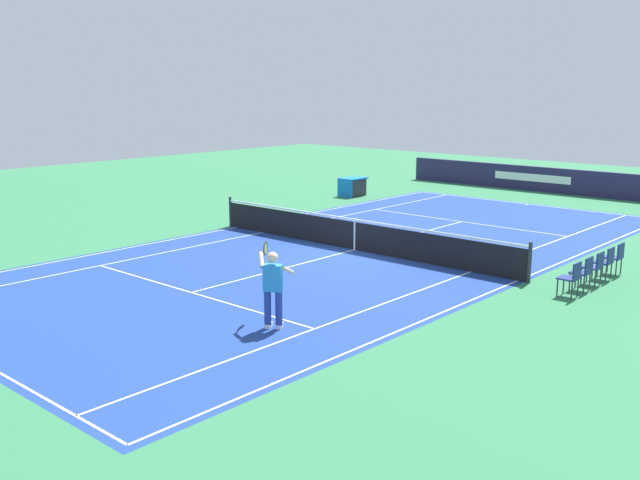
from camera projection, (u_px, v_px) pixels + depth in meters
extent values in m
plane|color=#2D7247|center=(355.00, 250.00, 22.55)|extent=(60.00, 60.00, 0.00)
cube|color=navy|center=(355.00, 250.00, 22.55)|extent=(24.20, 11.40, 0.00)
cube|color=white|center=(528.00, 204.00, 31.23)|extent=(0.05, 11.00, 0.01)
cube|color=white|center=(236.00, 227.00, 26.13)|extent=(23.80, 0.05, 0.01)
cube|color=white|center=(518.00, 281.00, 18.97)|extent=(23.80, 0.05, 0.01)
cube|color=white|center=(263.00, 232.00, 25.22)|extent=(23.80, 0.05, 0.01)
cube|color=white|center=(471.00, 272.00, 19.87)|extent=(23.80, 0.05, 0.01)
cube|color=white|center=(191.00, 292.00, 17.88)|extent=(0.05, 8.22, 0.01)
cube|color=white|center=(462.00, 222.00, 27.22)|extent=(0.05, 8.22, 0.01)
cube|color=white|center=(355.00, 250.00, 22.55)|extent=(12.80, 0.05, 0.01)
cube|color=white|center=(527.00, 205.00, 31.12)|extent=(0.30, 0.05, 0.01)
cylinder|color=#2D2D33|center=(230.00, 212.00, 26.21)|extent=(0.10, 0.10, 1.08)
cylinder|color=#2D2D33|center=(530.00, 263.00, 18.66)|extent=(0.10, 0.10, 1.08)
cube|color=black|center=(355.00, 236.00, 22.46)|extent=(0.02, 11.60, 0.88)
cube|color=white|center=(355.00, 220.00, 22.35)|extent=(0.04, 11.60, 0.06)
cube|color=white|center=(355.00, 236.00, 22.46)|extent=(0.04, 0.06, 0.88)
cube|color=#231E47|center=(568.00, 182.00, 34.03)|extent=(0.24, 17.00, 1.19)
cube|color=white|center=(532.00, 178.00, 35.07)|extent=(0.01, 3.91, 0.36)
cylinder|color=navy|center=(279.00, 308.00, 15.13)|extent=(0.15, 0.15, 0.74)
cube|color=white|center=(280.00, 326.00, 15.27)|extent=(0.30, 0.24, 0.09)
cylinder|color=navy|center=(268.00, 308.00, 15.17)|extent=(0.15, 0.15, 0.74)
cube|color=white|center=(269.00, 325.00, 15.31)|extent=(0.30, 0.24, 0.09)
cube|color=#2884D1|center=(273.00, 278.00, 15.01)|extent=(0.41, 0.45, 0.56)
sphere|color=beige|center=(273.00, 257.00, 14.92)|extent=(0.23, 0.23, 0.23)
cylinder|color=beige|center=(288.00, 270.00, 15.11)|extent=(0.42, 0.18, 0.26)
cylinder|color=beige|center=(261.00, 260.00, 15.16)|extent=(0.33, 0.38, 0.30)
cylinder|color=#232326|center=(262.00, 251.00, 15.45)|extent=(0.26, 0.18, 0.04)
torus|color=#232326|center=(266.00, 248.00, 15.73)|extent=(0.28, 0.19, 0.31)
cylinder|color=#C6D84C|center=(266.00, 248.00, 15.73)|extent=(0.23, 0.15, 0.27)
sphere|color=#CCE01E|center=(478.00, 254.00, 21.83)|extent=(0.07, 0.07, 0.07)
cylinder|color=#38383D|center=(603.00, 266.00, 19.59)|extent=(0.04, 0.04, 0.44)
cylinder|color=#38383D|center=(608.00, 264.00, 19.85)|extent=(0.04, 0.04, 0.44)
cylinder|color=#38383D|center=(616.00, 268.00, 19.35)|extent=(0.04, 0.04, 0.44)
cylinder|color=#38383D|center=(621.00, 266.00, 19.62)|extent=(0.04, 0.04, 0.44)
cube|color=navy|center=(613.00, 257.00, 19.55)|extent=(0.44, 0.44, 0.04)
cube|color=navy|center=(621.00, 251.00, 19.38)|extent=(0.44, 0.04, 0.40)
cylinder|color=#38383D|center=(592.00, 271.00, 19.06)|extent=(0.04, 0.04, 0.44)
cylinder|color=#38383D|center=(598.00, 269.00, 19.33)|extent=(0.04, 0.04, 0.44)
cylinder|color=#38383D|center=(606.00, 274.00, 18.83)|extent=(0.04, 0.04, 0.44)
cylinder|color=#38383D|center=(611.00, 271.00, 19.09)|extent=(0.04, 0.04, 0.44)
cube|color=navy|center=(602.00, 262.00, 19.03)|extent=(0.44, 0.44, 0.04)
cube|color=navy|center=(611.00, 255.00, 18.85)|extent=(0.44, 0.04, 0.40)
cylinder|color=#38383D|center=(581.00, 276.00, 18.54)|extent=(0.04, 0.04, 0.44)
cylinder|color=#38383D|center=(587.00, 274.00, 18.80)|extent=(0.04, 0.04, 0.44)
cylinder|color=#38383D|center=(595.00, 279.00, 18.30)|extent=(0.04, 0.04, 0.44)
cylinder|color=#38383D|center=(601.00, 276.00, 18.56)|extent=(0.04, 0.04, 0.44)
cube|color=navy|center=(592.00, 267.00, 18.50)|extent=(0.44, 0.44, 0.04)
cube|color=navy|center=(600.00, 260.00, 18.32)|extent=(0.44, 0.04, 0.40)
cylinder|color=#38383D|center=(570.00, 282.00, 18.01)|extent=(0.04, 0.04, 0.44)
cylinder|color=#38383D|center=(575.00, 279.00, 18.27)|extent=(0.04, 0.04, 0.44)
cylinder|color=#38383D|center=(584.00, 285.00, 17.77)|extent=(0.04, 0.04, 0.44)
cylinder|color=#38383D|center=(590.00, 282.00, 18.04)|extent=(0.04, 0.04, 0.44)
cube|color=navy|center=(580.00, 273.00, 17.97)|extent=(0.44, 0.44, 0.04)
cube|color=navy|center=(589.00, 265.00, 17.80)|extent=(0.44, 0.04, 0.40)
cylinder|color=#38383D|center=(557.00, 288.00, 17.48)|extent=(0.04, 0.04, 0.44)
cylinder|color=#38383D|center=(563.00, 285.00, 17.75)|extent=(0.04, 0.04, 0.44)
cylinder|color=#38383D|center=(572.00, 291.00, 17.25)|extent=(0.04, 0.04, 0.44)
cylinder|color=#38383D|center=(578.00, 288.00, 17.51)|extent=(0.04, 0.04, 0.44)
cube|color=navy|center=(568.00, 278.00, 17.45)|extent=(0.44, 0.44, 0.04)
cube|color=navy|center=(577.00, 271.00, 17.27)|extent=(0.44, 0.04, 0.40)
cube|color=#2D2D33|center=(353.00, 187.00, 33.53)|extent=(1.10, 0.70, 0.80)
cube|color=blue|center=(353.00, 178.00, 33.45)|extent=(1.24, 0.84, 0.06)
cube|color=blue|center=(345.00, 188.00, 33.09)|extent=(0.06, 0.84, 0.84)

